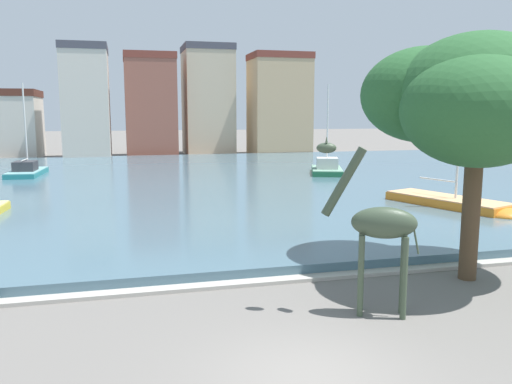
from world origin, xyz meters
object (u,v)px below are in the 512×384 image
(giraffe_statue, at_px, (378,226))
(shade_tree, at_px, (475,101))
(sailboat_orange, at_px, (458,207))
(sailboat_teal, at_px, (28,173))
(sailboat_green, at_px, (327,171))

(giraffe_statue, relative_size, shade_tree, 0.61)
(shade_tree, bearing_deg, sailboat_orange, 55.66)
(sailboat_teal, relative_size, shade_tree, 0.98)
(sailboat_orange, distance_m, sailboat_green, 16.20)
(sailboat_green, height_order, shade_tree, shade_tree)
(sailboat_orange, relative_size, shade_tree, 1.02)
(sailboat_orange, height_order, sailboat_teal, sailboat_teal)
(giraffe_statue, bearing_deg, sailboat_teal, 113.07)
(sailboat_teal, xyz_separation_m, shade_tree, (17.69, -29.77, 5.03))
(giraffe_statue, relative_size, sailboat_orange, 0.60)
(sailboat_green, bearing_deg, sailboat_teal, 168.76)
(sailboat_teal, bearing_deg, sailboat_green, -11.24)
(giraffe_statue, bearing_deg, shade_tree, 26.25)
(giraffe_statue, xyz_separation_m, sailboat_teal, (-13.55, 31.81, -1.82))
(sailboat_orange, xyz_separation_m, shade_tree, (-6.14, -8.98, 5.12))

